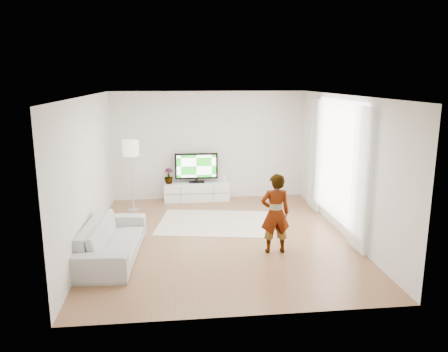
{
  "coord_description": "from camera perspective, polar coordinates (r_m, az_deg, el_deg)",
  "views": [
    {
      "loc": [
        -0.87,
        -8.23,
        3.12
      ],
      "look_at": [
        0.11,
        0.4,
        1.17
      ],
      "focal_mm": 35.0,
      "sensor_mm": 36.0,
      "label": 1
    }
  ],
  "objects": [
    {
      "name": "ceiling",
      "position": [
        8.29,
        -0.44,
        10.45
      ],
      "size": [
        6.0,
        6.0,
        0.0
      ],
      "primitive_type": "plane",
      "color": "white",
      "rests_on": "wall_back"
    },
    {
      "name": "curtain_near",
      "position": [
        8.13,
        17.42,
        -0.5
      ],
      "size": [
        0.04,
        0.7,
        2.6
      ],
      "primitive_type": "cube",
      "color": "white",
      "rests_on": "floor"
    },
    {
      "name": "wall_back",
      "position": [
        11.4,
        -2.01,
        3.98
      ],
      "size": [
        5.0,
        0.02,
        2.8
      ],
      "primitive_type": "cube",
      "color": "white",
      "rests_on": "floor"
    },
    {
      "name": "sofa",
      "position": [
        8.04,
        -14.36,
        -8.06
      ],
      "size": [
        1.03,
        2.32,
        0.66
      ],
      "primitive_type": "imported",
      "rotation": [
        0.0,
        0.0,
        1.5
      ],
      "color": "#A9A9A4",
      "rests_on": "floor"
    },
    {
      "name": "curtain_far",
      "position": [
        10.51,
        11.77,
        2.71
      ],
      "size": [
        0.04,
        0.7,
        2.6
      ],
      "primitive_type": "cube",
      "color": "white",
      "rests_on": "floor"
    },
    {
      "name": "wall_right",
      "position": [
        9.06,
        15.5,
        1.26
      ],
      "size": [
        0.02,
        6.0,
        2.8
      ],
      "primitive_type": "cube",
      "color": "white",
      "rests_on": "floor"
    },
    {
      "name": "television",
      "position": [
        11.26,
        -3.63,
        1.22
      ],
      "size": [
        1.11,
        0.22,
        0.77
      ],
      "color": "black",
      "rests_on": "media_console"
    },
    {
      "name": "wall_left",
      "position": [
        8.57,
        -17.29,
        0.51
      ],
      "size": [
        0.02,
        6.0,
        2.8
      ],
      "primitive_type": "cube",
      "color": "white",
      "rests_on": "floor"
    },
    {
      "name": "media_console",
      "position": [
        11.38,
        -3.58,
        -2.03
      ],
      "size": [
        1.68,
        0.48,
        0.47
      ],
      "color": "white",
      "rests_on": "floor"
    },
    {
      "name": "player",
      "position": [
        7.92,
        6.71,
        -4.87
      ],
      "size": [
        0.54,
        0.35,
        1.46
      ],
      "primitive_type": "imported",
      "rotation": [
        0.0,
        0.0,
        3.15
      ],
      "color": "#334772",
      "rests_on": "rug"
    },
    {
      "name": "floor",
      "position": [
        8.85,
        -0.41,
        -7.98
      ],
      "size": [
        6.0,
        6.0,
        0.0
      ],
      "primitive_type": "plane",
      "color": "#AA714D",
      "rests_on": "ground"
    },
    {
      "name": "rug",
      "position": [
        9.68,
        -1.05,
        -6.11
      ],
      "size": [
        2.75,
        2.18,
        0.01
      ],
      "primitive_type": "cube",
      "rotation": [
        0.0,
        0.0,
        -0.17
      ],
      "color": "beige",
      "rests_on": "floor"
    },
    {
      "name": "window",
      "position": [
        9.32,
        14.73,
        1.92
      ],
      "size": [
        0.01,
        2.6,
        2.5
      ],
      "primitive_type": "cube",
      "color": "white",
      "rests_on": "wall_right"
    },
    {
      "name": "wall_front",
      "position": [
        5.58,
        2.82,
        -5.31
      ],
      "size": [
        5.0,
        0.02,
        2.8
      ],
      "primitive_type": "cube",
      "color": "white",
      "rests_on": "floor"
    },
    {
      "name": "floor_lamp",
      "position": [
        10.46,
        -12.08,
        3.19
      ],
      "size": [
        0.38,
        0.38,
        1.71
      ],
      "color": "silver",
      "rests_on": "floor"
    },
    {
      "name": "game_console",
      "position": [
        11.36,
        0.11,
        -0.28
      ],
      "size": [
        0.06,
        0.15,
        0.2
      ],
      "rotation": [
        0.0,
        0.0,
        -0.1
      ],
      "color": "white",
      "rests_on": "media_console"
    },
    {
      "name": "potted_plant",
      "position": [
        11.27,
        -7.24,
        0.01
      ],
      "size": [
        0.25,
        0.25,
        0.39
      ],
      "primitive_type": "imported",
      "rotation": [
        0.0,
        0.0,
        0.12
      ],
      "color": "#3F7238",
      "rests_on": "media_console"
    }
  ]
}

